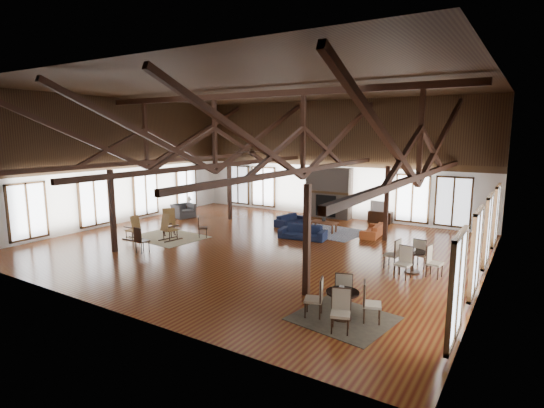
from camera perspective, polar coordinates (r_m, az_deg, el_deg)
The scene contains 31 objects.
floor at distance 16.69m, azimuth -2.07°, elevation -5.61°, with size 16.00×16.00×0.00m, color brown.
ceiling at distance 16.19m, azimuth -2.21°, elevation 15.35°, with size 16.00×14.00×0.02m, color black.
wall_back at distance 22.29m, azimuth 8.07°, elevation 5.96°, with size 16.00×0.02×6.00m, color white.
wall_front at distance 11.12m, azimuth -22.83°, elevation 1.74°, with size 16.00×0.02×6.00m, color white.
wall_left at distance 21.68m, azimuth -20.00°, elevation 5.38°, with size 0.02×14.00×6.00m, color white.
wall_right at distance 13.44m, azimuth 27.42°, elevation 2.64°, with size 0.02×14.00×6.00m, color white.
roof_truss at distance 16.11m, azimuth -2.16°, elevation 8.36°, with size 15.60×14.07×3.14m.
post_grid at distance 16.36m, azimuth -2.11°, elevation -0.45°, with size 8.16×7.16×3.05m.
fireplace at distance 22.16m, azimuth 7.62°, elevation 1.50°, with size 2.50×0.69×2.60m.
ceiling_fan at distance 15.01m, azimuth -2.72°, elevation 7.13°, with size 1.60×1.60×0.75m.
sofa_navy_front at distance 17.71m, azimuth 4.14°, elevation -3.78°, with size 1.95×0.76×0.57m, color #131A35.
sofa_navy_left at distance 20.29m, azimuth 2.48°, elevation -2.15°, with size 0.66×1.70×0.50m, color black.
sofa_orange at distance 18.67m, azimuth 13.39°, elevation -3.42°, with size 0.69×1.75×0.51m, color #A1461F.
coffee_table at distance 19.00m, azimuth 6.98°, elevation -2.54°, with size 1.26×0.73×0.46m.
vase at distance 19.08m, azimuth 6.97°, elevation -2.00°, with size 0.20×0.20×0.21m, color #B2B2B2.
armchair at distance 22.59m, azimuth -11.81°, elevation -0.89°, with size 0.93×1.06×0.69m, color #323235.
side_table_lamp at distance 23.08m, azimuth -11.06°, elevation -0.50°, with size 0.42×0.42×1.06m.
rocking_chair_a at distance 18.91m, azimuth -13.70°, elevation -2.35°, with size 1.01×0.94×1.17m.
rocking_chair_b at distance 17.84m, azimuth -13.82°, elevation -3.14°, with size 0.60×0.94×1.13m.
rocking_chair_c at distance 18.38m, azimuth -18.07°, elevation -3.13°, with size 0.82×0.49×1.02m.
side_chair_a at distance 18.09m, azimuth -9.58°, elevation -2.84°, with size 0.54×0.54×0.90m.
side_chair_b at distance 16.25m, azimuth -17.33°, elevation -4.42°, with size 0.44×0.44×0.97m.
cafe_table_near at distance 10.39m, azimuth 9.44°, elevation -12.60°, with size 1.85×1.85×0.95m.
cafe_table_far at distance 14.18m, azimuth 18.38°, elevation -6.85°, with size 1.88×1.88×0.96m.
cup_near at distance 10.39m, azimuth 9.35°, elevation -11.06°, with size 0.13×0.13×0.10m, color #B2B2B2.
cup_far at distance 14.08m, azimuth 18.49°, elevation -5.84°, with size 0.13×0.13×0.10m, color #B2B2B2.
tv_console at distance 21.44m, azimuth 14.33°, elevation -1.72°, with size 1.13×0.42×0.56m, color black.
television at distance 21.35m, azimuth 14.32°, elevation -0.28°, with size 0.91×0.12×0.52m, color #B2B2B2.
rug_tan at distance 18.53m, azimuth -13.72°, elevation -4.33°, with size 2.89×2.27×0.01m, color tan.
rug_navy at distance 19.19m, azimuth 7.20°, elevation -3.64°, with size 3.30×2.47×0.01m, color #182144.
rug_dark at distance 10.59m, azimuth 9.56°, elevation -14.92°, with size 2.18×1.98×0.01m, color black.
Camera 1 is at (9.05, -13.33, 4.37)m, focal length 28.00 mm.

